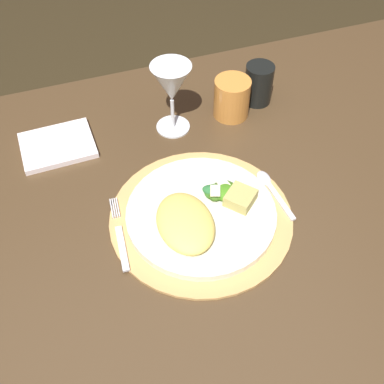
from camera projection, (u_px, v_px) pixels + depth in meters
ground_plane at (198, 350)px, 1.46m from camera, size 6.00×6.00×0.00m
dining_table at (201, 234)px, 1.00m from camera, size 1.47×0.90×0.73m
placemat at (201, 217)px, 0.88m from camera, size 0.34×0.34×0.01m
dinner_plate at (201, 214)px, 0.87m from camera, size 0.27×0.27×0.02m
pasta_serving at (185, 223)px, 0.82m from camera, size 0.10×0.14×0.03m
salad_greens at (222, 191)px, 0.88m from camera, size 0.08×0.07×0.03m
bread_piece at (240, 198)px, 0.87m from camera, size 0.07×0.07×0.02m
fork at (120, 237)px, 0.84m from camera, size 0.03×0.16×0.00m
spoon at (269, 186)px, 0.92m from camera, size 0.02×0.14×0.01m
napkin at (58, 145)px, 1.00m from camera, size 0.15×0.12×0.01m
wine_glass at (171, 86)px, 0.96m from camera, size 0.08×0.08×0.16m
amber_tumbler at (232, 98)px, 1.04m from camera, size 0.08×0.08×0.09m
dark_tumbler at (258, 84)px, 1.07m from camera, size 0.06×0.06×0.09m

